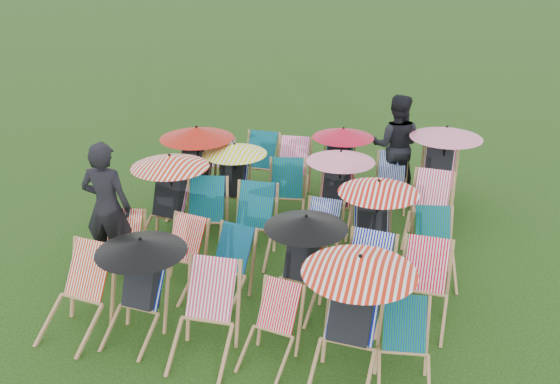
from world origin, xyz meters
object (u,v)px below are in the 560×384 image
(deckchair_0, at_px, (76,295))
(deckchair_5, at_px, (405,350))
(deckchair_29, at_px, (440,167))
(person_left, at_px, (107,207))
(person_rear, at_px, (396,146))

(deckchair_0, relative_size, deckchair_5, 1.15)
(deckchair_5, distance_m, deckchair_29, 4.71)
(deckchair_0, bearing_deg, person_left, 111.01)
(person_left, xyz_separation_m, person_rear, (3.53, 3.73, -0.02))
(deckchair_29, xyz_separation_m, person_rear, (-0.79, 0.40, 0.17))
(person_rear, bearing_deg, person_left, 43.56)
(deckchair_0, relative_size, person_left, 0.53)
(deckchair_5, height_order, person_left, person_left)
(deckchair_29, xyz_separation_m, person_left, (-4.32, -3.33, 0.19))
(deckchair_5, bearing_deg, deckchair_29, 79.91)
(person_rear, bearing_deg, deckchair_0, 55.65)
(person_rear, bearing_deg, deckchair_5, 94.37)
(deckchair_0, xyz_separation_m, person_rear, (3.16, 5.19, 0.42))
(deckchair_0, height_order, deckchair_5, deckchair_0)
(deckchair_29, distance_m, person_rear, 0.90)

